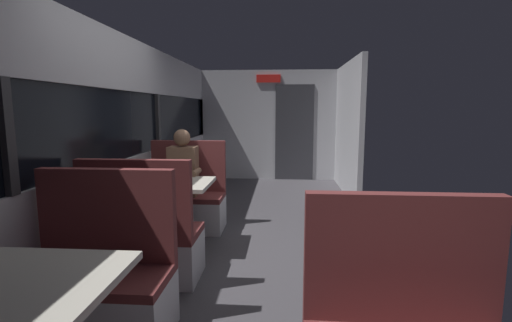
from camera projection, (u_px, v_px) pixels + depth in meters
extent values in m
cube|color=#423F44|center=(252.00, 256.00, 3.77)|extent=(3.30, 9.20, 0.02)
cube|color=#B2B2B7|center=(113.00, 208.00, 3.80)|extent=(0.08, 8.40, 0.95)
cube|color=#B2B2B7|center=(105.00, 58.00, 3.58)|extent=(0.08, 8.40, 0.60)
cube|color=black|center=(108.00, 126.00, 3.68)|extent=(0.03, 8.40, 0.75)
cube|color=#2D2D30|center=(7.00, 137.00, 2.30)|extent=(0.06, 0.08, 0.75)
cube|color=#2D2D30|center=(158.00, 122.00, 5.06)|extent=(0.06, 0.08, 0.75)
cube|color=#2D2D30|center=(202.00, 117.00, 7.82)|extent=(0.06, 0.08, 0.75)
cube|color=#B2B2B7|center=(268.00, 125.00, 7.75)|extent=(2.90, 0.08, 2.30)
cube|color=#333338|center=(294.00, 133.00, 7.68)|extent=(0.80, 0.04, 2.00)
cube|color=red|center=(268.00, 79.00, 7.55)|extent=(0.50, 0.03, 0.16)
cube|color=#B2B2B7|center=(347.00, 129.00, 6.46)|extent=(0.08, 2.40, 2.30)
cube|color=beige|center=(17.00, 282.00, 1.66)|extent=(0.90, 0.70, 0.04)
cube|color=silver|center=(97.00, 310.00, 2.39)|extent=(0.95, 0.50, 0.39)
cube|color=brown|center=(95.00, 278.00, 2.36)|extent=(0.95, 0.50, 0.06)
cube|color=brown|center=(107.00, 215.00, 2.51)|extent=(0.95, 0.08, 0.65)
cylinder|color=#9E9EA3|center=(169.00, 218.00, 3.89)|extent=(0.10, 0.10, 0.70)
cube|color=beige|center=(168.00, 184.00, 3.83)|extent=(0.90, 0.70, 0.04)
cube|color=silver|center=(147.00, 256.00, 3.26)|extent=(0.95, 0.50, 0.39)
cube|color=brown|center=(146.00, 232.00, 3.22)|extent=(0.95, 0.50, 0.06)
cube|color=brown|center=(134.00, 199.00, 2.97)|extent=(0.95, 0.08, 0.65)
cube|color=silver|center=(186.00, 214.00, 4.56)|extent=(0.95, 0.50, 0.39)
cube|color=brown|center=(185.00, 197.00, 4.53)|extent=(0.95, 0.50, 0.06)
cube|color=brown|center=(189.00, 166.00, 4.68)|extent=(0.95, 0.08, 0.65)
cube|color=brown|center=(401.00, 258.00, 1.79)|extent=(0.95, 0.08, 0.65)
cube|color=#26262D|center=(186.00, 212.00, 4.56)|extent=(0.30, 0.36, 0.45)
cube|color=#8C664C|center=(183.00, 171.00, 4.43)|extent=(0.34, 0.22, 0.60)
sphere|color=#8C664C|center=(182.00, 138.00, 4.35)|extent=(0.20, 0.20, 0.20)
cylinder|color=#8C664C|center=(162.00, 172.00, 4.27)|extent=(0.07, 0.28, 0.07)
cylinder|color=#8C664C|center=(196.00, 172.00, 4.24)|extent=(0.07, 0.28, 0.07)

